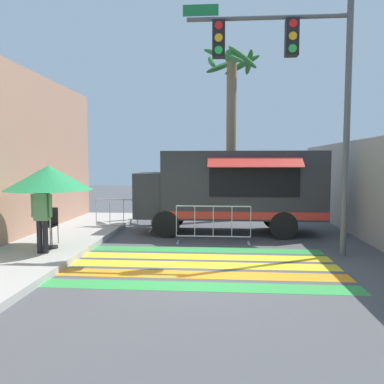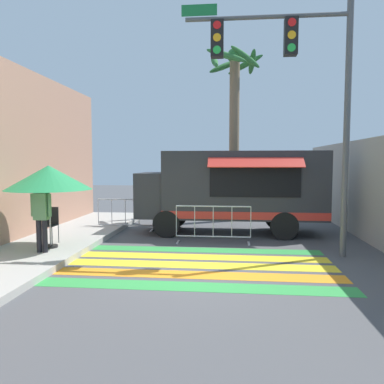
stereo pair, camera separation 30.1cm
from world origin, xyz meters
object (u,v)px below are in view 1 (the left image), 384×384
object	(u,v)px
barricade_front	(213,224)
palm_tree	(231,107)
barricade_side	(124,215)
folding_chair	(49,222)
patio_umbrella	(49,178)
food_truck	(228,187)
vendor_person	(42,213)
traffic_signal_pole	(295,75)

from	to	relation	value
barricade_front	palm_tree	size ratio (longest dim) A/B	0.32
barricade_side	palm_tree	xyz separation A→B (m)	(3.79, 2.66, 4.05)
folding_chair	patio_umbrella	bearing A→B (deg)	-50.72
food_truck	vendor_person	distance (m)	6.04
barricade_side	palm_tree	world-z (taller)	palm_tree
food_truck	barricade_front	size ratio (longest dim) A/B	2.77
folding_chair	barricade_side	distance (m)	3.20
food_truck	barricade_side	xyz separation A→B (m)	(-3.62, 0.06, -1.01)
folding_chair	barricade_side	xyz separation A→B (m)	(1.30, 2.91, -0.21)
traffic_signal_pole	folding_chair	world-z (taller)	traffic_signal_pole
patio_umbrella	barricade_front	xyz separation A→B (m)	(4.20, 1.67, -1.43)
food_truck	barricade_front	bearing A→B (deg)	-105.29
food_truck	patio_umbrella	world-z (taller)	food_truck
folding_chair	barricade_front	bearing A→B (deg)	26.90
food_truck	vendor_person	world-z (taller)	food_truck
food_truck	palm_tree	bearing A→B (deg)	86.48
palm_tree	traffic_signal_pole	bearing A→B (deg)	-75.85
traffic_signal_pole	palm_tree	bearing A→B (deg)	104.15
folding_chair	vendor_person	size ratio (longest dim) A/B	0.57
traffic_signal_pole	vendor_person	xyz separation A→B (m)	(-6.20, -0.98, -3.43)
food_truck	barricade_side	distance (m)	3.76
barricade_front	folding_chair	bearing A→B (deg)	-165.37
food_truck	vendor_person	bearing A→B (deg)	-139.92
traffic_signal_pole	patio_umbrella	size ratio (longest dim) A/B	2.90
barricade_side	palm_tree	bearing A→B (deg)	35.10
folding_chair	barricade_side	size ratio (longest dim) A/B	0.50
folding_chair	food_truck	bearing A→B (deg)	42.36
palm_tree	barricade_front	bearing A→B (deg)	-98.11
patio_umbrella	food_truck	bearing A→B (deg)	35.76
food_truck	vendor_person	xyz separation A→B (m)	(-4.61, -3.88, -0.42)
vendor_person	barricade_side	xyz separation A→B (m)	(1.00, 3.95, -0.60)
barricade_front	traffic_signal_pole	bearing A→B (deg)	-30.79
barricade_front	patio_umbrella	bearing A→B (deg)	-158.32
food_truck	barricade_front	distance (m)	2.02
folding_chair	palm_tree	world-z (taller)	palm_tree
barricade_front	barricade_side	bearing A→B (deg)	151.01
traffic_signal_pole	folding_chair	bearing A→B (deg)	179.51
traffic_signal_pole	barricade_front	xyz separation A→B (m)	(-2.05, 1.22, -4.02)
vendor_person	barricade_side	size ratio (longest dim) A/B	0.88
patio_umbrella	vendor_person	xyz separation A→B (m)	(0.05, -0.53, -0.84)
patio_umbrella	palm_tree	distance (m)	8.19
food_truck	traffic_signal_pole	world-z (taller)	traffic_signal_pole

